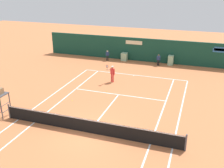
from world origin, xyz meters
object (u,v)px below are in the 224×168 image
(ball_kid_left_post, at_px, (107,55))
(ball_kid_right_post, at_px, (158,59))
(tennis_ball_mid_court, at_px, (106,91))
(player_on_baseline, at_px, (112,72))
(tennis_ball_near_service_line, at_px, (72,101))

(ball_kid_left_post, relative_size, ball_kid_right_post, 0.96)
(ball_kid_right_post, xyz_separation_m, tennis_ball_mid_court, (-2.95, -9.09, -0.71))
(player_on_baseline, bearing_deg, ball_kid_left_post, -49.90)
(player_on_baseline, bearing_deg, ball_kid_right_post, -99.28)
(tennis_ball_near_service_line, xyz_separation_m, tennis_ball_mid_court, (1.94, 2.72, 0.00))
(ball_kid_left_post, xyz_separation_m, tennis_ball_mid_court, (3.19, -9.09, -0.68))
(player_on_baseline, relative_size, ball_kid_left_post, 1.46)
(player_on_baseline, xyz_separation_m, ball_kid_left_post, (-2.89, 6.67, -0.24))
(ball_kid_right_post, bearing_deg, ball_kid_left_post, 2.92)
(player_on_baseline, distance_m, ball_kid_right_post, 7.43)
(player_on_baseline, height_order, ball_kid_right_post, player_on_baseline)
(ball_kid_left_post, height_order, ball_kid_right_post, ball_kid_right_post)
(player_on_baseline, xyz_separation_m, ball_kid_right_post, (3.25, 6.67, -0.21))
(ball_kid_right_post, distance_m, tennis_ball_near_service_line, 12.80)
(tennis_ball_near_service_line, bearing_deg, ball_kid_left_post, 96.05)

